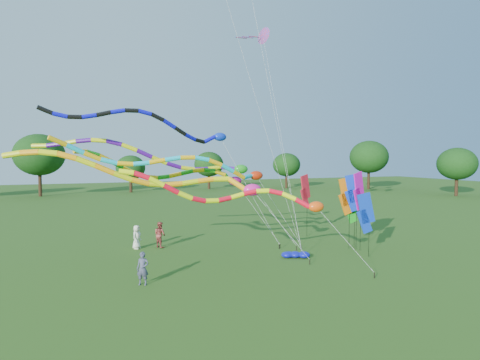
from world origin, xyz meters
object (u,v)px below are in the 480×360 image
object	(u,v)px
tube_kite_red	(249,197)
blue_nylon_heap	(291,254)
person_b	(143,269)
person_c	(160,234)
tube_kite_orange	(169,178)
person_a	(137,237)

from	to	relation	value
tube_kite_red	blue_nylon_heap	world-z (taller)	tube_kite_red
blue_nylon_heap	person_b	bearing A→B (deg)	-167.41
person_c	person_b	bearing A→B (deg)	137.61
blue_nylon_heap	tube_kite_orange	bearing A→B (deg)	-177.61
blue_nylon_heap	person_a	bearing A→B (deg)	145.43
person_b	tube_kite_orange	bearing A→B (deg)	71.41
person_c	blue_nylon_heap	bearing A→B (deg)	-156.21
tube_kite_orange	blue_nylon_heap	world-z (taller)	tube_kite_orange
person_b	tube_kite_red	bearing A→B (deg)	4.08
tube_kite_orange	person_b	xyz separation A→B (m)	(-1.61, -1.69, -4.18)
tube_kite_red	blue_nylon_heap	bearing A→B (deg)	53.01
tube_kite_red	person_a	world-z (taller)	tube_kite_red
tube_kite_orange	person_a	world-z (taller)	tube_kite_orange
person_a	person_b	bearing A→B (deg)	-147.41
tube_kite_red	person_c	distance (m)	10.27
tube_kite_orange	person_a	size ratio (longest dim) A/B	9.70
person_b	person_c	xyz separation A→B (m)	(2.12, 7.59, 0.07)
tube_kite_red	person_a	distance (m)	10.88
tube_kite_red	person_c	world-z (taller)	tube_kite_red
blue_nylon_heap	person_c	xyz separation A→B (m)	(-6.80, 5.60, 0.65)
tube_kite_red	person_c	bearing A→B (deg)	116.58
tube_kite_orange	person_b	bearing A→B (deg)	-122.64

